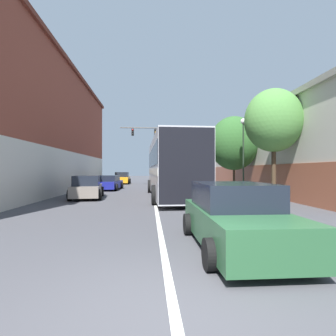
# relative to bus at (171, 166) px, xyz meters

# --- Properties ---
(ground_plane) EXTENTS (160.00, 160.00, 0.00)m
(ground_plane) POSITION_rel_bus_xyz_m (-1.10, -13.56, -2.04)
(ground_plane) COLOR #424247
(lane_center_line) EXTENTS (0.14, 42.99, 0.01)m
(lane_center_line) POSITION_rel_bus_xyz_m (-1.10, 1.93, -2.03)
(lane_center_line) COLOR silver
(lane_center_line) RESTS_ON ground_plane
(building_left_brick) EXTENTS (10.20, 28.54, 10.15)m
(building_left_brick) POSITION_rel_bus_xyz_m (-12.47, 3.82, 3.16)
(building_left_brick) COLOR brown
(building_left_brick) RESTS_ON ground_plane
(building_right_storefront) EXTENTS (9.80, 22.37, 6.00)m
(building_right_storefront) POSITION_rel_bus_xyz_m (11.07, 3.54, 1.09)
(building_right_storefront) COLOR #B7B2A3
(building_right_storefront) RESTS_ON ground_plane
(bus) EXTENTS (3.09, 11.60, 3.64)m
(bus) POSITION_rel_bus_xyz_m (0.00, 0.00, 0.00)
(bus) COLOR #B7B7BC
(bus) RESTS_ON ground_plane
(hatchback_foreground) EXTENTS (2.03, 4.11, 1.44)m
(hatchback_foreground) POSITION_rel_bus_xyz_m (0.54, -10.94, -1.37)
(hatchback_foreground) COLOR #285633
(hatchback_foreground) RESTS_ON ground_plane
(parked_car_left_near) EXTENTS (2.23, 4.65, 1.29)m
(parked_car_left_near) POSITION_rel_bus_xyz_m (-5.03, 6.93, -1.42)
(parked_car_left_near) COLOR navy
(parked_car_left_near) RESTS_ON ground_plane
(parked_car_left_mid) EXTENTS (2.06, 4.40, 1.50)m
(parked_car_left_mid) POSITION_rel_bus_xyz_m (-4.94, 17.48, -1.33)
(parked_car_left_mid) COLOR orange
(parked_car_left_mid) RESTS_ON ground_plane
(parked_car_left_far) EXTENTS (2.26, 4.10, 1.41)m
(parked_car_left_far) POSITION_rel_bus_xyz_m (-5.26, -0.26, -1.38)
(parked_car_left_far) COLOR slate
(parked_car_left_far) RESTS_ON ground_plane
(traffic_signal_gantry) EXTENTS (9.54, 0.36, 6.94)m
(traffic_signal_gantry) POSITION_rel_bus_xyz_m (1.55, 13.41, 3.16)
(traffic_signal_gantry) COLOR #514C47
(traffic_signal_gantry) RESTS_ON ground_plane
(street_lamp) EXTENTS (0.36, 0.36, 5.08)m
(street_lamp) POSITION_rel_bus_xyz_m (4.63, -0.32, 1.14)
(street_lamp) COLOR #233323
(street_lamp) RESTS_ON ground_plane
(street_tree_near) EXTENTS (3.10, 2.79, 6.14)m
(street_tree_near) POSITION_rel_bus_xyz_m (5.28, -3.09, 2.38)
(street_tree_near) COLOR #3D2D1E
(street_tree_near) RESTS_ON ground_plane
(street_tree_far) EXTENTS (3.70, 3.33, 5.82)m
(street_tree_far) POSITION_rel_bus_xyz_m (4.97, 2.62, 1.75)
(street_tree_far) COLOR #3D2D1E
(street_tree_far) RESTS_ON ground_plane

